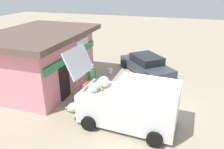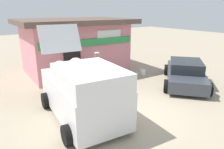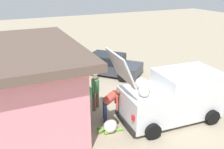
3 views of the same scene
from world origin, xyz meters
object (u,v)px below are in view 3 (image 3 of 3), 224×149
delivery_van (173,96)px  unloaded_banana_pile (110,126)px  customer_bending (110,101)px  storefront_bar (19,85)px  parked_sedan (107,64)px  vendor_standing (95,89)px  paint_bucket (76,81)px

delivery_van → unloaded_banana_pile: delivery_van is taller
customer_bending → unloaded_banana_pile: customer_bending is taller
delivery_van → customer_bending: 2.57m
storefront_bar → parked_sedan: bearing=-55.9°
storefront_bar → vendor_standing: size_ratio=3.84×
delivery_van → paint_bucket: size_ratio=13.08×
storefront_bar → customer_bending: bearing=-113.4°
delivery_van → paint_bucket: bearing=26.3°
paint_bucket → customer_bending: bearing=-178.5°
unloaded_banana_pile → delivery_van: bearing=-94.6°
delivery_van → parked_sedan: delivery_van is taller
delivery_van → unloaded_banana_pile: 2.86m
parked_sedan → unloaded_banana_pile: 6.23m
parked_sedan → vendor_standing: size_ratio=2.50×
vendor_standing → customer_bending: vendor_standing is taller
storefront_bar → vendor_standing: 3.13m
storefront_bar → vendor_standing: (-0.25, -3.05, -0.66)m
vendor_standing → customer_bending: 1.16m
customer_bending → unloaded_banana_pile: 1.02m
delivery_van → unloaded_banana_pile: size_ratio=4.74×
vendor_standing → parked_sedan: bearing=-30.8°
parked_sedan → customer_bending: bearing=156.8°
vendor_standing → paint_bucket: vendor_standing is taller
storefront_bar → customer_bending: storefront_bar is taller
delivery_van → paint_bucket: 5.73m
parked_sedan → storefront_bar: bearing=124.1°
parked_sedan → vendor_standing: bearing=149.2°
parked_sedan → paint_bucket: size_ratio=12.07×
delivery_van → customer_bending: size_ratio=3.28×
storefront_bar → unloaded_banana_pile: size_ratio=6.72×
paint_bucket → storefront_bar: bearing=132.0°
parked_sedan → vendor_standing: vendor_standing is taller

